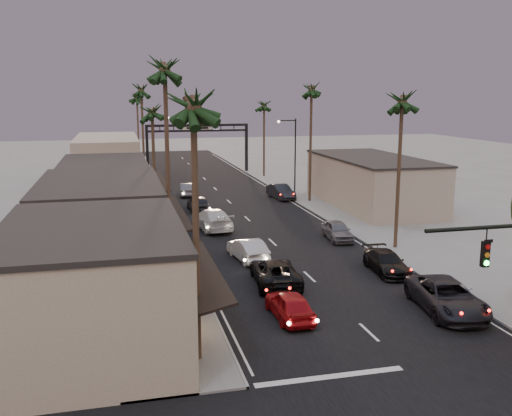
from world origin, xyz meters
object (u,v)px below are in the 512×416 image
palm_rc (264,102)px  oncoming_red (290,305)px  palm_lb (165,64)px  palm_ra (403,96)px  palm_lc (152,107)px  oncoming_pickup (275,272)px  palm_rb (312,86)px  curbside_near (447,297)px  palm_far (137,95)px  curbside_black (386,262)px  streetlight_right (293,153)px  streetlight_left (156,145)px  oncoming_silver (248,249)px  palm_ld (141,87)px  arch (198,136)px  palm_la (193,97)px

palm_rc → oncoming_red: 53.56m
palm_lb → palm_ra: 17.42m
palm_lc → palm_ra: (17.20, -12.00, 0.97)m
oncoming_pickup → palm_rb: bearing=-107.7°
palm_rc → curbside_near: (-3.39, -52.44, -9.62)m
palm_far → curbside_black: bearing=-77.2°
streetlight_right → oncoming_red: streetlight_right is taller
streetlight_left → palm_lc: 22.65m
palm_lc → palm_lb: bearing=-90.0°
streetlight_left → curbside_black: size_ratio=1.86×
streetlight_right → palm_far: bearing=114.8°
streetlight_right → palm_lc: 18.66m
oncoming_red → oncoming_silver: (0.27, 11.00, 0.04)m
palm_lc → curbside_near: palm_lc is taller
palm_ld → oncoming_pickup: size_ratio=2.51×
palm_lc → curbside_near: bearing=-60.5°
oncoming_red → oncoming_pickup: (0.75, 5.50, 0.05)m
palm_ld → palm_ra: palm_ld is taller
arch → streetlight_left: size_ratio=1.69×
palm_far → palm_rb: bearing=-63.6°
palm_far → oncoming_pickup: palm_far is taller
palm_rc → oncoming_red: size_ratio=2.81×
palm_ld → palm_rb: bearing=-32.6°
palm_ra → curbside_near: (-3.39, -12.44, -10.60)m
palm_ld → palm_lb: bearing=-90.0°
palm_ra → oncoming_red: bearing=-136.4°
palm_rb → curbside_black: 28.11m
palm_ld → curbside_black: bearing=-69.2°
palm_rc → palm_far: palm_far is taller
palm_ld → palm_rc: palm_ld is taller
palm_far → oncoming_red: size_ratio=3.04×
streetlight_left → palm_far: 20.96m
streetlight_left → palm_far: (-1.38, 20.00, 6.11)m
curbside_near → curbside_black: bearing=97.6°
palm_lb → curbside_black: 19.05m
streetlight_right → curbside_black: 26.79m
oncoming_red → oncoming_pickup: size_ratio=0.77×
palm_rb → oncoming_pickup: (-11.13, -25.81, -11.63)m
palm_lb → oncoming_red: bearing=-60.2°
streetlight_right → oncoming_red: size_ratio=2.07×
arch → palm_lc: bearing=-104.2°
palm_la → oncoming_silver: bearing=69.1°
arch → oncoming_red: size_ratio=3.49×
palm_lc → palm_rb: (17.20, 8.00, 1.95)m
streetlight_right → oncoming_red: bearing=-107.5°
streetlight_right → oncoming_pickup: 28.79m
palm_ld → palm_far: bearing=89.3°
streetlight_right → streetlight_left: same height
palm_rb → oncoming_silver: size_ratio=3.01×
palm_ld → oncoming_silver: palm_ld is taller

